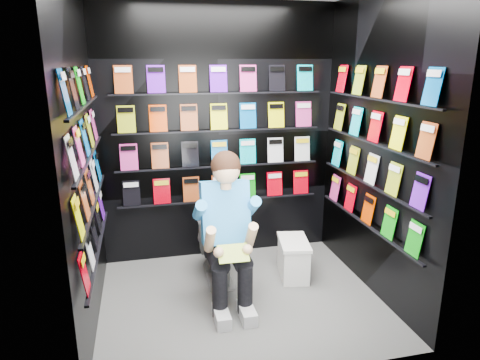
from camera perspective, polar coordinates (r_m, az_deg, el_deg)
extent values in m
plane|color=#565553|center=(3.91, 0.14, -15.63)|extent=(2.40, 2.40, 0.00)
cube|color=black|center=(4.38, -2.86, 6.03)|extent=(2.40, 0.04, 2.60)
cube|color=black|center=(2.49, 5.46, -1.49)|extent=(2.40, 0.04, 2.60)
cube|color=black|center=(3.36, -20.18, 2.12)|extent=(0.04, 2.00, 2.60)
cube|color=black|center=(3.87, 17.76, 4.02)|extent=(0.04, 2.00, 2.60)
imported|color=white|center=(4.12, -3.07, -8.16)|extent=(0.44, 0.76, 0.73)
cube|color=white|center=(4.25, 7.11, -10.50)|extent=(0.32, 0.48, 0.33)
cube|color=white|center=(4.17, 7.20, -8.23)|extent=(0.35, 0.51, 0.03)
cube|color=green|center=(3.38, -0.90, -9.74)|extent=(0.25, 0.15, 0.10)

